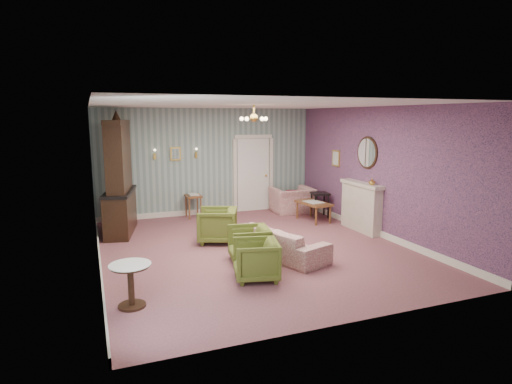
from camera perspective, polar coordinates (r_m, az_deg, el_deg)
name	(u,v)px	position (r m, az deg, el deg)	size (l,w,h in m)	color
floor	(254,248)	(8.96, -0.27, -7.44)	(7.00, 7.00, 0.00)	#8B5159
ceiling	(254,105)	(8.56, -0.28, 11.43)	(7.00, 7.00, 0.00)	white
wall_back	(208,162)	(11.95, -6.31, 3.98)	(6.00, 6.00, 0.00)	slate
wall_front	(354,215)	(5.57, 12.74, -3.01)	(6.00, 6.00, 0.00)	slate
wall_left	(94,187)	(8.08, -20.55, 0.58)	(7.00, 7.00, 0.00)	slate
wall_right	(378,172)	(10.10, 15.84, 2.58)	(7.00, 7.00, 0.00)	slate
wall_right_floral	(378,172)	(10.10, 15.77, 2.58)	(7.00, 7.00, 0.00)	#B1587E
door	(253,173)	(12.36, -0.39, 2.50)	(1.12, 0.12, 2.16)	white
olive_chair_a	(256,258)	(7.23, -0.01, -8.69)	(0.71, 0.67, 0.73)	#596523
olive_chair_b	(249,242)	(8.09, -0.92, -6.65)	(0.71, 0.67, 0.73)	#596523
olive_chair_c	(217,223)	(9.34, -5.15, -4.16)	(0.79, 0.74, 0.82)	#596523
sofa_chintz	(281,237)	(8.39, 3.31, -5.94)	(1.97, 0.57, 0.77)	#9C3F51
wingback_chair	(292,196)	(12.17, 4.80, -0.52)	(1.09, 0.71, 0.96)	#9C3F51
dresser	(118,174)	(10.32, -17.69, 2.23)	(0.57, 1.65, 2.76)	black
fireplace	(361,207)	(10.48, 13.69, -1.89)	(0.30, 1.40, 1.16)	beige
mantel_vase	(372,182)	(10.04, 15.05, 1.32)	(0.15, 0.15, 0.15)	gold
oval_mirror	(367,153)	(10.36, 14.43, 5.04)	(0.04, 0.76, 0.84)	white
framed_print	(336,158)	(11.51, 10.51, 4.39)	(0.04, 0.34, 0.42)	gold
coffee_table	(313,211)	(11.30, 7.57, -2.55)	(0.55, 0.99, 0.50)	brown
side_table_black	(320,205)	(11.72, 8.41, -1.70)	(0.45, 0.45, 0.67)	black
pedestal_table	(131,285)	(6.49, -16.16, -11.74)	(0.59, 0.59, 0.64)	black
nesting_table	(193,205)	(11.66, -8.26, -1.76)	(0.40, 0.51, 0.67)	brown
gilt_mirror_back	(176,154)	(11.69, -10.56, 4.97)	(0.28, 0.06, 0.36)	gold
sconce_left	(155,155)	(11.58, -13.22, 4.83)	(0.16, 0.12, 0.30)	gold
sconce_right	(196,153)	(11.79, -7.90, 5.08)	(0.16, 0.12, 0.30)	gold
chandelier	(254,119)	(8.56, -0.28, 9.62)	(0.56, 0.56, 0.36)	gold
burgundy_cushion	(293,197)	(12.01, 4.90, -0.64)	(0.38, 0.10, 0.38)	maroon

